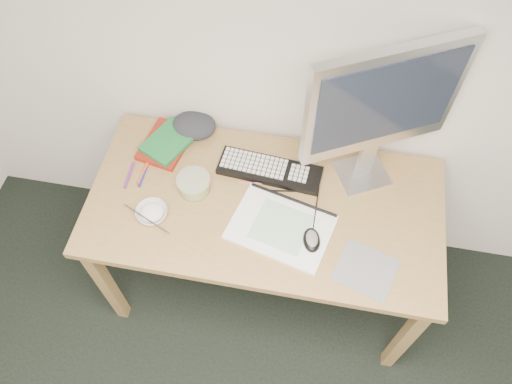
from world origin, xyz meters
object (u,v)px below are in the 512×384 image
monitor (383,105)px  rice_bowl (152,213)px  desk (264,215)px  sketchpad (281,227)px  keyboard (270,170)px

monitor → rice_bowl: monitor is taller
desk → sketchpad: sketchpad is taller
desk → monitor: bearing=30.4°
keyboard → rice_bowl: rice_bowl is taller
desk → sketchpad: bearing=-49.6°
keyboard → monitor: bearing=13.7°
desk → rice_bowl: 0.45m
sketchpad → monitor: bearing=61.0°
sketchpad → rice_bowl: 0.50m
desk → rice_bowl: (-0.42, -0.13, 0.10)m
keyboard → monitor: monitor is taller
keyboard → rice_bowl: 0.50m
keyboard → sketchpad: bearing=-66.3°
sketchpad → rice_bowl: size_ratio=3.05×
keyboard → monitor: (0.37, 0.06, 0.40)m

